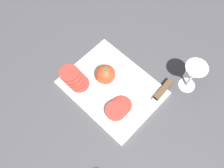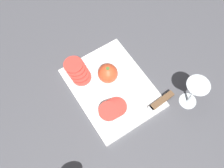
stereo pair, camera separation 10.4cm
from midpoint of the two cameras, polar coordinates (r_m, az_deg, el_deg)
The scene contains 7 objects.
ground_plane at distance 1.07m, azimuth 2.46°, elevation -2.52°, with size 3.00×3.00×0.00m, color #4C4C51.
cutting_board at distance 1.07m, azimuth 2.76°, elevation -1.13°, with size 0.38×0.30×0.01m.
wine_glass at distance 1.03m, azimuth 20.36°, elevation -1.68°, with size 0.09×0.09×0.15m.
whole_tomato at distance 1.05m, azimuth 1.91°, elevation 2.05°, with size 0.08×0.08×0.08m.
knife at distance 1.06m, azimuth 12.58°, elevation -4.59°, with size 0.04×0.28×0.01m.
tomato_slice_stack_near at distance 1.02m, azimuth 3.13°, elevation -5.71°, with size 0.09×0.12×0.03m.
tomato_slice_stack_far at distance 1.08m, azimuth -4.83°, elevation 2.60°, with size 0.13×0.09×0.04m.
Camera 2 is at (-0.36, 0.23, 0.98)m, focal length 42.00 mm.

